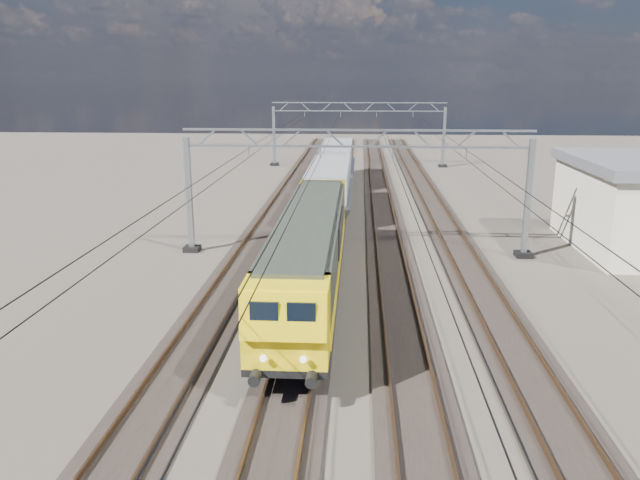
# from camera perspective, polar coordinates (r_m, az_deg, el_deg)

# --- Properties ---
(ground) EXTENTS (160.00, 160.00, 0.00)m
(ground) POSITION_cam_1_polar(r_m,az_deg,el_deg) (32.06, 3.14, -3.26)
(ground) COLOR #2C2721
(ground) RESTS_ON ground
(track_outer_west) EXTENTS (2.60, 140.00, 0.30)m
(track_outer_west) POSITION_cam_1_polar(r_m,az_deg,el_deg) (32.62, -7.46, -2.91)
(track_outer_west) COLOR black
(track_outer_west) RESTS_ON ground
(track_loco) EXTENTS (2.60, 140.00, 0.30)m
(track_loco) POSITION_cam_1_polar(r_m,az_deg,el_deg) (32.11, -0.43, -3.07)
(track_loco) COLOR black
(track_loco) RESTS_ON ground
(track_inner_east) EXTENTS (2.60, 140.00, 0.30)m
(track_inner_east) POSITION_cam_1_polar(r_m,az_deg,el_deg) (32.09, 6.72, -3.19)
(track_inner_east) COLOR black
(track_inner_east) RESTS_ON ground
(track_outer_east) EXTENTS (2.60, 140.00, 0.30)m
(track_outer_east) POSITION_cam_1_polar(r_m,az_deg,el_deg) (32.56, 13.78, -3.26)
(track_outer_east) COLOR black
(track_outer_east) RESTS_ON ground
(catenary_gantry_mid) EXTENTS (19.90, 0.90, 7.11)m
(catenary_gantry_mid) POSITION_cam_1_polar(r_m,az_deg,el_deg) (35.00, 3.30, 4.87)
(catenary_gantry_mid) COLOR #8E959B
(catenary_gantry_mid) RESTS_ON ground
(catenary_gantry_far) EXTENTS (19.90, 0.90, 7.11)m
(catenary_gantry_far) POSITION_cam_1_polar(r_m,az_deg,el_deg) (70.74, 3.52, 9.88)
(catenary_gantry_far) COLOR #8E959B
(catenary_gantry_far) RESTS_ON ground
(overhead_wires) EXTENTS (12.03, 140.00, 0.53)m
(overhead_wires) POSITION_cam_1_polar(r_m,az_deg,el_deg) (38.71, 3.39, 8.58)
(overhead_wires) COLOR black
(overhead_wires) RESTS_ON ground
(locomotive) EXTENTS (2.76, 21.10, 3.62)m
(locomotive) POSITION_cam_1_polar(r_m,az_deg,el_deg) (28.26, -0.92, -0.80)
(locomotive) COLOR black
(locomotive) RESTS_ON ground
(hopper_wagon_lead) EXTENTS (3.38, 13.00, 3.25)m
(hopper_wagon_lead) POSITION_cam_1_polar(r_m,az_deg,el_deg) (45.54, 0.84, 5.07)
(hopper_wagon_lead) COLOR black
(hopper_wagon_lead) RESTS_ON ground
(hopper_wagon_mid) EXTENTS (3.38, 13.00, 3.25)m
(hopper_wagon_mid) POSITION_cam_1_polar(r_m,az_deg,el_deg) (59.57, 1.52, 7.36)
(hopper_wagon_mid) COLOR black
(hopper_wagon_mid) RESTS_ON ground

